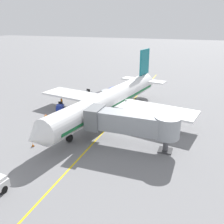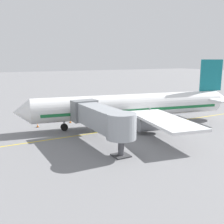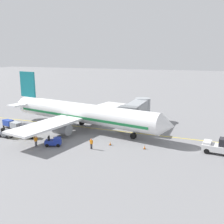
# 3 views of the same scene
# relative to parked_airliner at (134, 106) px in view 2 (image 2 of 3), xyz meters

# --- Properties ---
(ground_plane) EXTENTS (400.00, 400.00, 0.00)m
(ground_plane) POSITION_rel_parked_airliner_xyz_m (-1.30, 0.69, -3.19)
(ground_plane) COLOR slate
(gate_lead_in_line) EXTENTS (0.24, 80.00, 0.01)m
(gate_lead_in_line) POSITION_rel_parked_airliner_xyz_m (-1.30, 0.69, -3.18)
(gate_lead_in_line) COLOR gold
(gate_lead_in_line) RESTS_ON ground
(parked_airliner) EXTENTS (30.44, 37.19, 10.63)m
(parked_airliner) POSITION_rel_parked_airliner_xyz_m (0.00, 0.00, 0.00)
(parked_airliner) COLOR white
(parked_airliner) RESTS_ON ground
(jet_bridge) EXTENTS (12.87, 3.50, 4.98)m
(jet_bridge) POSITION_rel_parked_airliner_xyz_m (-6.50, 9.29, 0.27)
(jet_bridge) COLOR #93999E
(jet_bridge) RESTS_ON ground
(baggage_tug_lead) EXTENTS (1.52, 2.61, 1.62)m
(baggage_tug_lead) POSITION_rel_parked_airliner_xyz_m (9.43, -9.84, -2.47)
(baggage_tug_lead) COLOR slate
(baggage_tug_lead) RESTS_ON ground
(baggage_tug_trailing) EXTENTS (2.03, 2.76, 1.62)m
(baggage_tug_trailing) POSITION_rel_parked_airliner_xyz_m (10.17, 0.50, -2.47)
(baggage_tug_trailing) COLOR #1E339E
(baggage_tug_trailing) RESTS_ON ground
(baggage_tug_spare) EXTENTS (2.03, 2.77, 1.62)m
(baggage_tug_spare) POSITION_rel_parked_airliner_xyz_m (8.36, -6.04, -2.47)
(baggage_tug_spare) COLOR gold
(baggage_tug_spare) RESTS_ON ground
(baggage_cart_front) EXTENTS (1.81, 2.98, 1.58)m
(baggage_cart_front) POSITION_rel_parked_airliner_xyz_m (5.93, -8.60, -2.24)
(baggage_cart_front) COLOR #4C4C51
(baggage_cart_front) RESTS_ON ground
(baggage_cart_second_in_train) EXTENTS (1.81, 2.98, 1.58)m
(baggage_cart_second_in_train) POSITION_rel_parked_airliner_xyz_m (5.39, -11.30, -2.24)
(baggage_cart_second_in_train) COLOR #4C4C51
(baggage_cart_second_in_train) RESTS_ON ground
(baggage_cart_third_in_train) EXTENTS (1.81, 2.98, 1.58)m
(baggage_cart_third_in_train) POSITION_rel_parked_airliner_xyz_m (4.42, -14.05, -2.24)
(baggage_cart_third_in_train) COLOR #4C4C51
(baggage_cart_third_in_train) RESTS_ON ground
(ground_crew_wing_walker) EXTENTS (0.67, 0.43, 1.69)m
(ground_crew_wing_walker) POSITION_rel_parked_airliner_xyz_m (11.32, -2.05, -2.23)
(ground_crew_wing_walker) COLOR #232328
(ground_crew_wing_walker) RESTS_ON ground
(ground_crew_loader) EXTENTS (0.31, 0.73, 1.69)m
(ground_crew_loader) POSITION_rel_parked_airliner_xyz_m (9.17, 6.66, -2.23)
(ground_crew_loader) COLOR #232328
(ground_crew_loader) RESTS_ON ground
(safety_cone_nose_left) EXTENTS (0.36, 0.36, 0.59)m
(safety_cone_nose_left) POSITION_rel_parked_airliner_xyz_m (6.18, 14.32, -2.90)
(safety_cone_nose_left) COLOR black
(safety_cone_nose_left) RESTS_ON ground
(safety_cone_nose_right) EXTENTS (0.36, 0.36, 0.59)m
(safety_cone_nose_right) POSITION_rel_parked_airliner_xyz_m (6.49, 8.71, -2.90)
(safety_cone_nose_right) COLOR black
(safety_cone_nose_right) RESTS_ON ground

